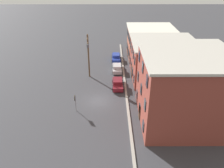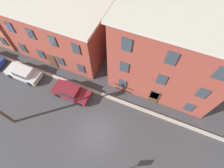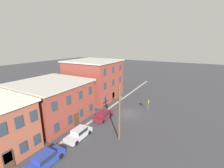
% 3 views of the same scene
% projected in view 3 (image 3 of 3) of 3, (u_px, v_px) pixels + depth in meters
% --- Properties ---
extents(ground_plane, '(200.00, 200.00, 0.00)m').
position_uv_depth(ground_plane, '(128.00, 113.00, 30.47)').
color(ground_plane, '#38383D').
extents(kerb_strip, '(56.00, 0.36, 0.16)m').
position_uv_depth(kerb_strip, '(109.00, 108.00, 32.56)').
color(kerb_strip, '#9E998E').
rests_on(kerb_strip, ground_plane).
extents(apartment_midblock, '(11.62, 11.93, 7.06)m').
position_uv_depth(apartment_midblock, '(52.00, 100.00, 27.70)').
color(apartment_midblock, brown).
rests_on(apartment_midblock, ground_plane).
extents(apartment_far, '(11.66, 11.77, 9.71)m').
position_uv_depth(apartment_far, '(94.00, 79.00, 38.43)').
color(apartment_far, brown).
rests_on(apartment_far, ground_plane).
extents(car_blue, '(4.40, 1.92, 1.43)m').
position_uv_depth(car_blue, '(45.00, 159.00, 17.24)').
color(car_blue, '#233899').
rests_on(car_blue, ground_plane).
extents(car_silver, '(4.40, 1.92, 1.43)m').
position_uv_depth(car_silver, '(79.00, 133.00, 22.25)').
color(car_silver, '#B7B7BC').
rests_on(car_silver, ground_plane).
extents(car_maroon, '(4.40, 1.92, 1.43)m').
position_uv_depth(car_maroon, '(103.00, 115.00, 27.88)').
color(car_maroon, maroon).
rests_on(car_maroon, ground_plane).
extents(caution_sign, '(1.06, 0.08, 2.68)m').
position_uv_depth(caution_sign, '(148.00, 103.00, 30.70)').
color(caution_sign, slate).
rests_on(caution_sign, ground_plane).
extents(utility_pole, '(2.40, 0.44, 8.34)m').
position_uv_depth(utility_pole, '(119.00, 110.00, 20.84)').
color(utility_pole, brown).
rests_on(utility_pole, ground_plane).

